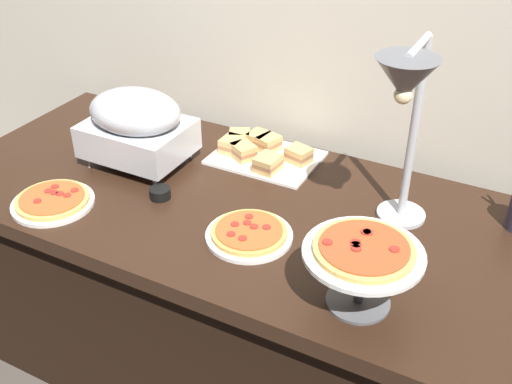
% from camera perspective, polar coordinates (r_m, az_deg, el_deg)
% --- Properties ---
extents(ground_plane, '(8.00, 8.00, 0.00)m').
position_cam_1_polar(ground_plane, '(2.37, -1.51, -16.34)').
color(ground_plane, '#4C443D').
extents(back_wall, '(4.40, 0.04, 2.40)m').
position_cam_1_polar(back_wall, '(2.09, 4.98, 16.24)').
color(back_wall, beige).
rests_on(back_wall, ground_plane).
extents(buffet_table, '(1.90, 0.84, 0.76)m').
position_cam_1_polar(buffet_table, '(2.09, -1.66, -9.38)').
color(buffet_table, black).
rests_on(buffet_table, ground_plane).
extents(chafing_dish, '(0.33, 0.25, 0.25)m').
position_cam_1_polar(chafing_dish, '(2.03, -11.01, 6.21)').
color(chafing_dish, '#B7BABF').
rests_on(chafing_dish, buffet_table).
extents(heat_lamp, '(0.15, 0.32, 0.55)m').
position_cam_1_polar(heat_lamp, '(1.52, 13.73, 8.47)').
color(heat_lamp, '#B7BABF').
rests_on(heat_lamp, buffet_table).
extents(pizza_plate_front, '(0.24, 0.24, 0.03)m').
position_cam_1_polar(pizza_plate_front, '(1.93, -18.30, -0.80)').
color(pizza_plate_front, white).
rests_on(pizza_plate_front, buffet_table).
extents(pizza_plate_center, '(0.24, 0.24, 0.03)m').
position_cam_1_polar(pizza_plate_center, '(1.70, -0.65, -3.88)').
color(pizza_plate_center, white).
rests_on(pizza_plate_center, buffet_table).
extents(pizza_plate_raised_stand, '(0.28, 0.28, 0.18)m').
position_cam_1_polar(pizza_plate_raised_stand, '(1.44, 9.88, -5.97)').
color(pizza_plate_raised_stand, '#595B60').
rests_on(pizza_plate_raised_stand, buffet_table).
extents(sandwich_platter, '(0.35, 0.26, 0.06)m').
position_cam_1_polar(sandwich_platter, '(2.07, 0.46, 3.76)').
color(sandwich_platter, white).
rests_on(sandwich_platter, buffet_table).
extents(sauce_cup_near, '(0.06, 0.06, 0.03)m').
position_cam_1_polar(sauce_cup_near, '(1.89, -8.88, -0.06)').
color(sauce_cup_near, black).
rests_on(sauce_cup_near, buffet_table).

